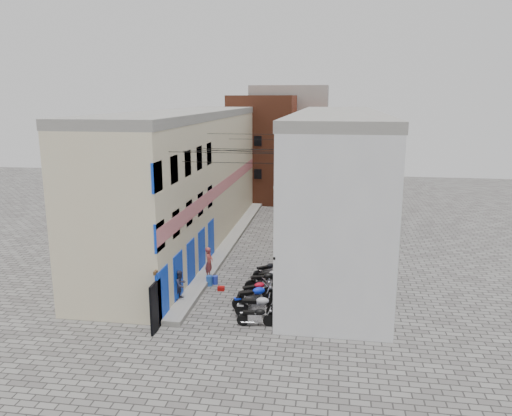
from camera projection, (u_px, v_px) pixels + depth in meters
The scene contains 21 objects.
ground at pixel (216, 330), 21.66m from camera, with size 90.00×90.00×0.00m, color #575452.
plinth at pixel (231, 241), 34.47m from camera, with size 0.90×26.00×0.25m, color gray.
building_left at pixel (188, 178), 33.91m from camera, with size 5.10×27.00×9.00m.
building_right at pixel (336, 181), 32.44m from camera, with size 5.94×26.00×9.00m.
building_far_brick_left at pixel (263, 149), 47.85m from camera, with size 6.00×6.00×10.00m, color brown.
building_far_brick_right at pixel (315, 158), 49.24m from camera, with size 5.00×6.00×8.00m, color brown.
building_far_concrete at pixel (289, 139), 53.22m from camera, with size 8.00×5.00×11.00m, color gray.
far_shopfront at pixel (280, 194), 45.68m from camera, with size 2.00×0.30×2.40m, color black.
overhead_wires at pixel (246, 148), 27.46m from camera, with size 5.80×13.02×1.32m.
motorcycle_a at pixel (256, 316), 21.96m from camera, with size 0.53×1.69×0.98m, color black, non-canonical shape.
motorcycle_b at pixel (258, 305), 22.78m from camera, with size 0.66×2.10×1.21m, color #B1B1B6, non-canonical shape.
motorcycle_c at pixel (254, 296), 23.78m from camera, with size 0.69×2.18×1.26m, color #0E2AD3, non-canonical shape.
motorcycle_d at pixel (256, 290), 24.72m from camera, with size 0.61×1.92×1.11m, color #B30C22, non-canonical shape.
motorcycle_e at pixel (265, 280), 25.80m from camera, with size 0.67×2.13×1.23m, color black, non-canonical shape.
motorcycle_f at pixel (270, 277), 26.65m from camera, with size 0.55×1.75×1.01m, color #A1A2A6, non-canonical shape.
motorcycle_g at pixel (267, 270), 27.69m from camera, with size 0.57×1.80×1.04m, color black, non-canonical shape.
person_a at pixel (209, 262), 27.12m from camera, with size 0.62×0.40×1.69m, color #9D3E39.
person_b at pixel (180, 285), 24.25m from camera, with size 0.70×0.55×1.45m, color #2B2C41.
water_jug_near at pixel (209, 281), 26.70m from camera, with size 0.35×0.35×0.54m, color blue.
water_jug_far at pixel (215, 280), 26.93m from camera, with size 0.29×0.29×0.46m, color #263BBE.
red_crate at pixel (221, 288), 26.05m from camera, with size 0.35×0.26×0.22m, color #A20D0B.
Camera 1 is at (4.85, -19.45, 9.94)m, focal length 35.00 mm.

